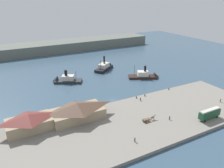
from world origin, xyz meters
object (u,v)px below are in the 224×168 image
(ferry_shed_customs_shed, at_px, (29,122))
(mooring_post_center_east, at_px, (145,95))
(pedestrian_near_west_shed, at_px, (140,99))
(ferry_approaching_east, at_px, (105,67))
(pedestrian_near_east_shed, at_px, (170,118))
(street_tram, at_px, (210,113))
(mooring_post_west, at_px, (169,89))
(pedestrian_at_waters_edge, at_px, (220,100))
(horse_cart, at_px, (149,119))
(pedestrian_by_tram, at_px, (135,140))
(ferry_shed_west_terminal, at_px, (77,111))
(ferry_approaching_west, at_px, (64,80))
(mooring_post_center_west, at_px, (136,97))
(ferry_outer_harbor, at_px, (147,76))

(ferry_shed_customs_shed, bearing_deg, mooring_post_center_east, 3.92)
(pedestrian_near_west_shed, xyz_separation_m, ferry_approaching_east, (7.87, 52.30, -0.28))
(pedestrian_near_east_shed, distance_m, ferry_approaching_east, 71.84)
(street_tram, xyz_separation_m, mooring_post_west, (5.69, 29.61, -2.01))
(mooring_post_west, distance_m, mooring_post_center_east, 15.46)
(pedestrian_at_waters_edge, xyz_separation_m, mooring_post_west, (-11.17, 21.92, -0.35))
(pedestrian_near_east_shed, bearing_deg, horse_cart, 158.05)
(pedestrian_by_tram, xyz_separation_m, mooring_post_west, (39.54, 28.06, -0.33))
(street_tram, height_order, pedestrian_near_east_shed, street_tram)
(ferry_shed_west_terminal, bearing_deg, ferry_approaching_west, 80.14)
(pedestrian_by_tram, relative_size, mooring_post_west, 1.89)
(horse_cart, distance_m, pedestrian_by_tram, 14.73)
(ferry_approaching_east, relative_size, ferry_approaching_west, 0.97)
(mooring_post_west, bearing_deg, ferry_approaching_east, 104.18)
(mooring_post_center_east, bearing_deg, ferry_shed_west_terminal, -173.00)
(ferry_shed_customs_shed, height_order, pedestrian_near_east_shed, ferry_shed_customs_shed)
(mooring_post_center_east, relative_size, ferry_approaching_west, 0.05)
(pedestrian_at_waters_edge, relative_size, pedestrian_near_west_shed, 1.13)
(mooring_post_center_east, height_order, ferry_approaching_east, ferry_approaching_east)
(ferry_approaching_west, bearing_deg, pedestrian_at_waters_edge, -47.90)
(pedestrian_at_waters_edge, bearing_deg, mooring_post_center_west, 145.93)
(ferry_shed_customs_shed, relative_size, street_tram, 1.64)
(street_tram, xyz_separation_m, horse_cart, (-21.76, 9.99, -1.53))
(mooring_post_center_east, bearing_deg, pedestrian_by_tram, -131.19)
(street_tram, distance_m, pedestrian_near_west_shed, 29.84)
(ferry_approaching_east, bearing_deg, pedestrian_near_east_shed, -95.94)
(street_tram, height_order, pedestrian_at_waters_edge, street_tram)
(mooring_post_west, height_order, ferry_approaching_west, ferry_approaching_west)
(mooring_post_west, relative_size, mooring_post_center_west, 1.00)
(horse_cart, bearing_deg, pedestrian_by_tram, -145.09)
(mooring_post_west, xyz_separation_m, mooring_post_center_west, (-20.41, -0.57, 0.00))
(ferry_shed_customs_shed, xyz_separation_m, ferry_approaching_west, (25.54, 42.88, -3.12))
(street_tram, relative_size, pedestrian_by_tram, 5.80)
(horse_cart, distance_m, mooring_post_center_west, 20.32)
(street_tram, height_order, ferry_approaching_east, ferry_approaching_east)
(ferry_shed_customs_shed, xyz_separation_m, street_tram, (63.42, -25.40, -0.76))
(ferry_shed_customs_shed, distance_m, mooring_post_center_west, 48.92)
(pedestrian_by_tram, bearing_deg, ferry_outer_harbor, 50.19)
(pedestrian_near_west_shed, bearing_deg, ferry_shed_west_terminal, -177.53)
(street_tram, height_order, ferry_outer_harbor, ferry_outer_harbor)
(pedestrian_at_waters_edge, bearing_deg, horse_cart, 176.59)
(pedestrian_near_west_shed, height_order, ferry_outer_harbor, ferry_outer_harbor)
(street_tram, xyz_separation_m, pedestrian_by_tram, (-33.84, 1.56, -1.68))
(pedestrian_by_tram, xyz_separation_m, ferry_outer_harbor, (41.85, 50.22, -0.65))
(horse_cart, relative_size, pedestrian_near_west_shed, 3.70)
(ferry_shed_customs_shed, xyz_separation_m, ferry_shed_west_terminal, (17.96, -0.71, 0.16))
(mooring_post_center_east, height_order, ferry_outer_harbor, ferry_outer_harbor)
(mooring_post_center_west, distance_m, ferry_approaching_east, 49.95)
(ferry_shed_west_terminal, xyz_separation_m, street_tram, (45.46, -24.69, -0.93))
(mooring_post_center_west, bearing_deg, mooring_post_center_east, 0.38)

